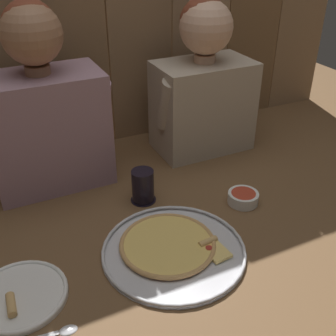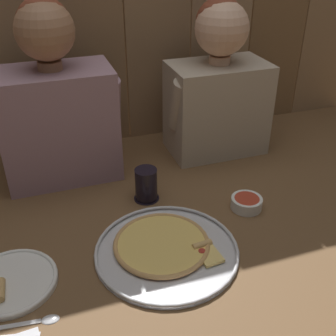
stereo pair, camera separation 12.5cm
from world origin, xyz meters
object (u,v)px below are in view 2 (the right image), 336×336
object	(u,v)px
drinking_glass	(146,185)
diner_right	(218,85)
dipping_bowl	(247,202)
dinner_plate	(11,282)
pizza_tray	(165,248)
diner_left	(56,104)

from	to	relation	value
drinking_glass	diner_right	distance (m)	0.50
drinking_glass	dipping_bowl	distance (m)	0.34
dipping_bowl	dinner_plate	bearing A→B (deg)	-172.25
drinking_glass	diner_right	bearing A→B (deg)	34.78
pizza_tray	dipping_bowl	world-z (taller)	dipping_bowl
pizza_tray	diner_right	distance (m)	0.71
dinner_plate	diner_left	world-z (taller)	diner_left
diner_right	pizza_tray	bearing A→B (deg)	-126.81
diner_left	diner_right	bearing A→B (deg)	0.04
drinking_glass	diner_right	world-z (taller)	diner_right
dinner_plate	drinking_glass	size ratio (longest dim) A/B	2.09
pizza_tray	drinking_glass	size ratio (longest dim) A/B	3.61
drinking_glass	dinner_plate	bearing A→B (deg)	-149.75
dipping_bowl	diner_left	size ratio (longest dim) A/B	0.16
pizza_tray	diner_left	xyz separation A→B (m)	(-0.22, 0.53, 0.27)
dipping_bowl	drinking_glass	bearing A→B (deg)	151.83
dipping_bowl	diner_right	bearing A→B (deg)	80.06
diner_left	diner_right	world-z (taller)	diner_left
pizza_tray	dipping_bowl	xyz separation A→B (m)	(0.32, 0.11, 0.01)
diner_left	diner_right	distance (m)	0.61
dinner_plate	diner_right	distance (m)	1.01
diner_left	diner_right	xyz separation A→B (m)	(0.61, 0.00, -0.01)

